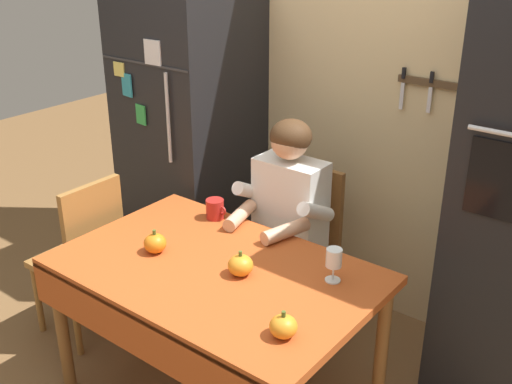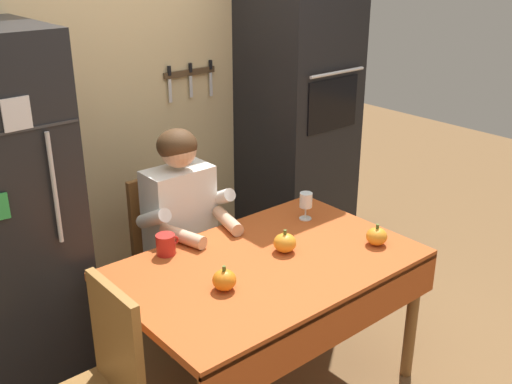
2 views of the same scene
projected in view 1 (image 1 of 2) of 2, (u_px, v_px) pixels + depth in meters
The scene contains 11 objects.
back_wall_assembly at pixel (372, 87), 3.35m from camera, with size 3.70×0.13×2.60m.
refrigerator at pixel (191, 139), 3.80m from camera, with size 0.68×0.71×1.80m.
dining_table at pixel (212, 285), 2.72m from camera, with size 1.40×0.90×0.74m.
chair_behind_person at pixel (302, 243), 3.39m from camera, with size 0.40×0.40×0.93m.
seated_person at pixel (282, 218), 3.16m from camera, with size 0.47×0.55×1.25m.
chair_left_side at pixel (85, 253), 3.28m from camera, with size 0.40×0.40×0.93m.
coffee_mug at pixel (215, 209), 3.13m from camera, with size 0.12×0.09×0.10m.
wine_glass at pixel (334, 259), 2.56m from camera, with size 0.07×0.07×0.15m.
pumpkin_large at pixel (283, 326), 2.24m from camera, with size 0.10×0.10×0.11m.
pumpkin_medium at pixel (241, 265), 2.63m from camera, with size 0.11×0.11×0.11m.
pumpkin_small at pixel (155, 243), 2.81m from camera, with size 0.10×0.10×0.11m.
Camera 1 is at (1.58, -1.64, 2.13)m, focal length 43.43 mm.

